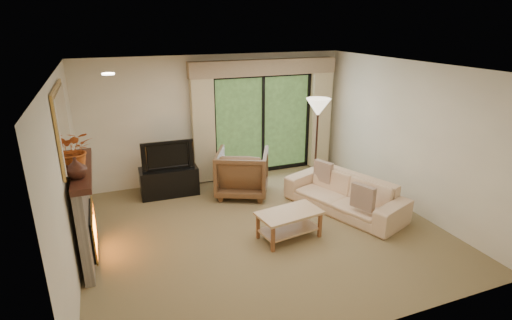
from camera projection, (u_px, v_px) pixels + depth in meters
name	position (u px, v px, depth m)	size (l,w,h in m)	color
floor	(263.00, 229.00, 6.54)	(5.50, 5.50, 0.00)	olive
ceiling	(264.00, 67.00, 5.68)	(5.50, 5.50, 0.00)	silver
wall_back	(218.00, 118.00, 8.31)	(5.00, 5.00, 0.00)	beige
wall_front	(360.00, 229.00, 3.92)	(5.00, 5.00, 0.00)	beige
wall_left	(67.00, 178.00, 5.17)	(5.00, 5.00, 0.00)	beige
wall_right	(407.00, 136.00, 7.06)	(5.00, 5.00, 0.00)	beige
fireplace	(84.00, 213.00, 5.59)	(0.24, 1.70, 1.37)	slate
mirror	(63.00, 126.00, 5.14)	(0.07, 1.45, 1.02)	#B38741
sliding_door	(263.00, 124.00, 8.68)	(2.26, 0.10, 2.16)	black
curtain_left	(203.00, 126.00, 8.08)	(0.45, 0.18, 2.35)	#CAB78C
curtain_right	(320.00, 115.00, 9.01)	(0.45, 0.18, 2.35)	#CAB78C
cornice	(265.00, 67.00, 8.19)	(3.20, 0.24, 0.32)	#9D8163
media_console	(169.00, 181.00, 7.76)	(1.09, 0.49, 0.55)	black
tv	(167.00, 154.00, 7.58)	(0.98, 0.13, 0.56)	black
armchair	(242.00, 172.00, 7.72)	(0.96, 0.99, 0.90)	brown
sofa	(344.00, 194.00, 7.08)	(2.17, 0.85, 0.63)	#DAB38D
pillow_near	(363.00, 197.00, 6.43)	(0.11, 0.41, 0.41)	brown
pillow_far	(323.00, 171.00, 7.53)	(0.10, 0.39, 0.39)	brown
coffee_table	(289.00, 225.00, 6.22)	(0.98, 0.54, 0.44)	tan
floor_lamp	(316.00, 143.00, 8.00)	(0.48, 0.48, 1.80)	#FFF0D0
vase	(76.00, 168.00, 4.95)	(0.26, 0.26, 0.27)	#3B1B12
branches	(75.00, 150.00, 5.21)	(0.47, 0.41, 0.53)	#BA521B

